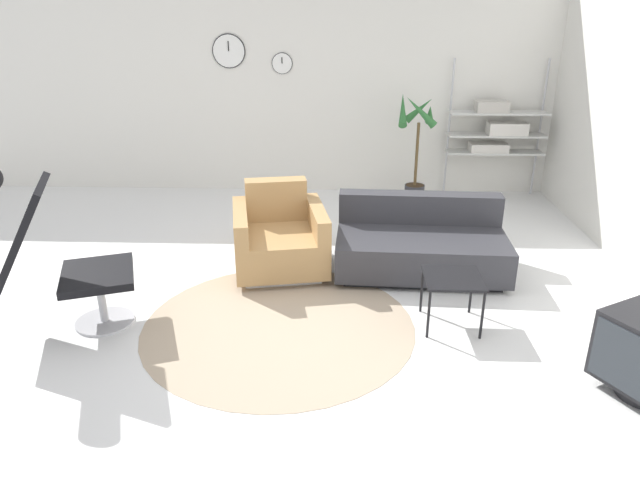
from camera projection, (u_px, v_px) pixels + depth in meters
name	position (u px, v px, depth m)	size (l,w,h in m)	color
ground_plane	(294.00, 305.00, 4.65)	(12.00, 12.00, 0.00)	white
wall_back	(312.00, 81.00, 7.13)	(12.00, 0.09, 2.80)	silver
round_rug	(279.00, 325.00, 4.35)	(2.07, 2.07, 0.01)	tan
lounge_chair	(36.00, 238.00, 4.01)	(1.13, 0.87, 1.24)	#BCBCC1
armchair_red	(279.00, 240.00, 5.22)	(0.96, 0.99, 0.77)	silver
couch_low	(420.00, 245.00, 5.21)	(1.55, 0.94, 0.65)	black
side_table	(453.00, 282.00, 4.24)	(0.43, 0.43, 0.40)	black
potted_plant	(416.00, 150.00, 6.87)	(0.45, 0.47, 1.35)	#333338
shelf_unit	(497.00, 130.00, 7.04)	(1.19, 0.28, 1.70)	#BCBCC1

